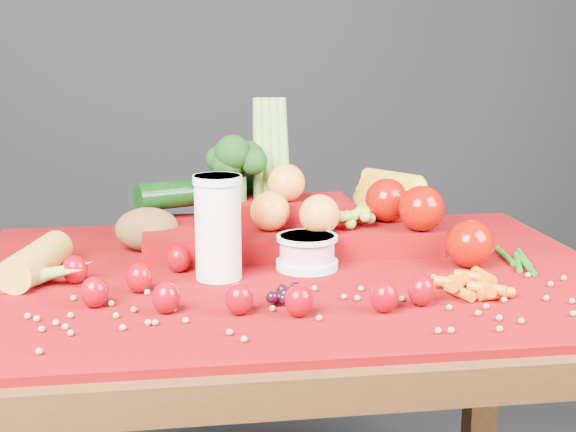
{
  "coord_description": "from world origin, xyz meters",
  "views": [
    {
      "loc": [
        -0.19,
        -1.25,
        1.14
      ],
      "look_at": [
        0.0,
        0.02,
        0.85
      ],
      "focal_mm": 50.0,
      "sensor_mm": 36.0,
      "label": 1
    }
  ],
  "objects": [
    {
      "name": "table",
      "position": [
        0.0,
        0.0,
        0.66
      ],
      "size": [
        1.1,
        0.8,
        0.75
      ],
      "color": "#321E0B",
      "rests_on": "ground"
    },
    {
      "name": "red_cloth",
      "position": [
        0.0,
        0.0,
        0.76
      ],
      "size": [
        1.05,
        0.75,
        0.01
      ],
      "primitive_type": "cube",
      "color": "#760304",
      "rests_on": "table"
    },
    {
      "name": "milk_glass",
      "position": [
        -0.12,
        -0.02,
        0.85
      ],
      "size": [
        0.08,
        0.08,
        0.17
      ],
      "rotation": [
        0.0,
        0.0,
        0.15
      ],
      "color": "silver",
      "rests_on": "red_cloth"
    },
    {
      "name": "yogurt_bowl",
      "position": [
        0.03,
        0.01,
        0.79
      ],
      "size": [
        0.1,
        0.1,
        0.06
      ],
      "rotation": [
        0.0,
        0.0,
        -0.04
      ],
      "color": "silver",
      "rests_on": "red_cloth"
    },
    {
      "name": "strawberry_scatter",
      "position": [
        -0.12,
        -0.14,
        0.79
      ],
      "size": [
        0.54,
        0.28,
        0.05
      ],
      "color": "maroon",
      "rests_on": "red_cloth"
    },
    {
      "name": "dark_grape_cluster",
      "position": [
        -0.03,
        -0.16,
        0.78
      ],
      "size": [
        0.06,
        0.05,
        0.03
      ],
      "primitive_type": null,
      "color": "black",
      "rests_on": "red_cloth"
    },
    {
      "name": "soybean_scatter",
      "position": [
        0.0,
        -0.2,
        0.77
      ],
      "size": [
        0.84,
        0.24,
        0.01
      ],
      "primitive_type": null,
      "color": "olive",
      "rests_on": "red_cloth"
    },
    {
      "name": "corn_ear",
      "position": [
        -0.39,
        -0.01,
        0.78
      ],
      "size": [
        0.22,
        0.25,
        0.06
      ],
      "rotation": [
        0.0,
        0.0,
        1.35
      ],
      "color": "gold",
      "rests_on": "red_cloth"
    },
    {
      "name": "potato",
      "position": [
        -0.23,
        0.17,
        0.8
      ],
      "size": [
        0.11,
        0.08,
        0.08
      ],
      "primitive_type": "ellipsoid",
      "color": "brown",
      "rests_on": "red_cloth"
    },
    {
      "name": "baby_carrot_pile",
      "position": [
        0.26,
        -0.15,
        0.78
      ],
      "size": [
        0.17,
        0.17,
        0.03
      ],
      "primitive_type": null,
      "color": "#CE5707",
      "rests_on": "red_cloth"
    },
    {
      "name": "green_bean_pile",
      "position": [
        0.39,
        -0.01,
        0.77
      ],
      "size": [
        0.14,
        0.12,
        0.01
      ],
      "primitive_type": null,
      "color": "#1B5D15",
      "rests_on": "red_cloth"
    },
    {
      "name": "produce_mound",
      "position": [
        0.05,
        0.15,
        0.82
      ],
      "size": [
        0.6,
        0.37,
        0.27
      ],
      "color": "#760304",
      "rests_on": "red_cloth"
    }
  ]
}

